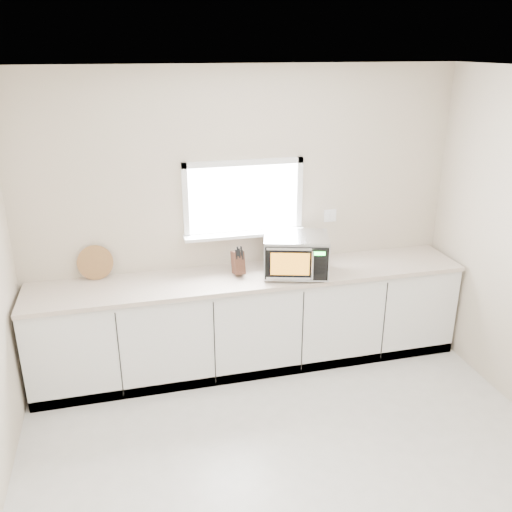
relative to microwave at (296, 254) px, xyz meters
name	(u,v)px	position (x,y,z in m)	size (l,w,h in m)	color
ground	(311,496)	(-0.39, -1.61, -1.11)	(4.00, 4.00, 0.00)	beige
back_wall	(243,218)	(-0.39, 0.39, 0.25)	(4.00, 0.17, 2.70)	beige
cabinets	(251,322)	(-0.39, 0.09, -0.67)	(3.92, 0.60, 0.88)	silver
countertop	(251,277)	(-0.39, 0.08, -0.21)	(3.92, 0.64, 0.04)	beige
microwave	(296,254)	(0.00, 0.00, 0.00)	(0.66, 0.57, 0.36)	black
knife_block	(238,262)	(-0.50, 0.12, -0.07)	(0.10, 0.20, 0.28)	#402117
cutting_board	(95,263)	(-1.73, 0.33, -0.04)	(0.31, 0.31, 0.02)	#9F7C3D
coffee_grinder	(275,259)	(-0.15, 0.17, -0.09)	(0.12, 0.12, 0.19)	#B0B3B7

